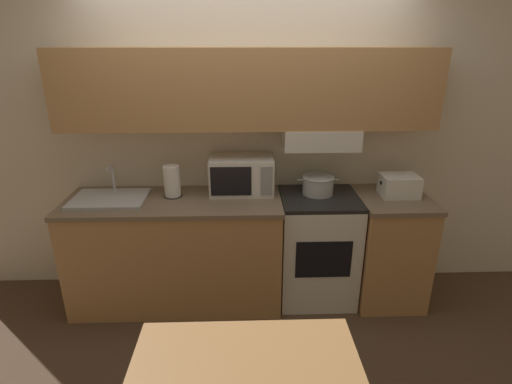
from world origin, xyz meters
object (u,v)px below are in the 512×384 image
(cooking_pot, at_px, (318,184))
(sink_basin, at_px, (109,198))
(paper_towel_roll, at_px, (172,181))
(stove_range, at_px, (317,247))
(microwave, at_px, (242,175))
(toaster, at_px, (399,185))

(cooking_pot, distance_m, sink_basin, 1.64)
(paper_towel_roll, bearing_deg, stove_range, -2.26)
(microwave, bearing_deg, paper_towel_roll, -172.56)
(cooking_pot, height_order, sink_basin, sink_basin)
(stove_range, distance_m, toaster, 0.83)
(stove_range, xyz_separation_m, paper_towel_roll, (-1.17, 0.05, 0.58))
(microwave, relative_size, sink_basin, 0.90)
(cooking_pot, xyz_separation_m, paper_towel_roll, (-1.16, -0.02, 0.05))
(toaster, bearing_deg, microwave, 174.75)
(toaster, bearing_deg, sink_basin, -179.33)
(microwave, height_order, sink_basin, microwave)
(cooking_pot, distance_m, paper_towel_roll, 1.16)
(microwave, relative_size, toaster, 1.70)
(stove_range, height_order, microwave, microwave)
(stove_range, xyz_separation_m, microwave, (-0.62, 0.12, 0.60))
(toaster, height_order, sink_basin, sink_basin)
(sink_basin, bearing_deg, stove_range, 0.84)
(stove_range, relative_size, sink_basin, 1.62)
(toaster, xyz_separation_m, sink_basin, (-2.28, -0.03, -0.07))
(toaster, bearing_deg, stove_range, -179.77)
(microwave, relative_size, paper_towel_roll, 2.00)
(toaster, bearing_deg, paper_towel_roll, 178.61)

